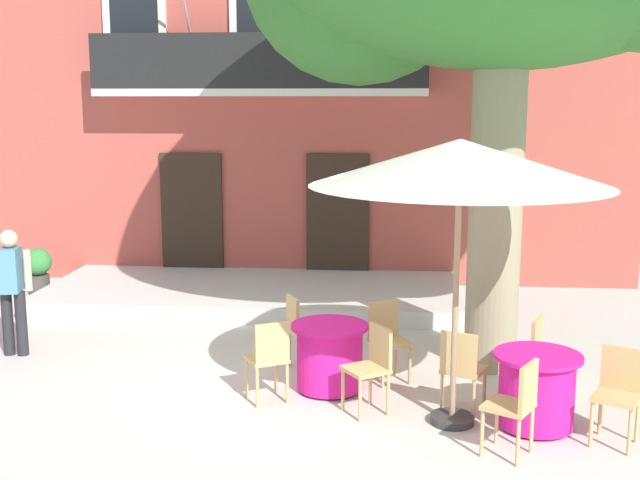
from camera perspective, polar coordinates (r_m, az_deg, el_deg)
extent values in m
plane|color=beige|center=(9.32, -5.46, -10.07)|extent=(120.00, 120.00, 0.00)
cube|color=#B24C42|center=(15.76, -3.01, 12.05)|extent=(13.00, 4.00, 7.50)
cube|color=#332319|center=(14.15, -9.27, 1.61)|extent=(1.10, 0.08, 2.30)
cube|color=#332319|center=(13.75, 1.30, 1.49)|extent=(1.10, 0.08, 2.30)
cube|color=silver|center=(14.32, -13.32, 15.62)|extent=(1.10, 0.08, 1.90)
cube|color=black|center=(14.29, -13.36, 15.63)|extent=(0.84, 0.04, 1.60)
cube|color=silver|center=(13.81, -4.26, 16.07)|extent=(1.10, 0.08, 1.90)
cube|color=black|center=(13.78, -4.28, 16.08)|extent=(0.84, 0.04, 1.60)
cube|color=silver|center=(13.64, 5.29, 16.13)|extent=(1.10, 0.08, 1.90)
cube|color=black|center=(13.61, 5.29, 16.14)|extent=(0.84, 0.04, 1.60)
cube|color=silver|center=(13.45, -4.38, 10.63)|extent=(5.60, 0.65, 0.12)
cube|color=black|center=(13.18, -4.62, 12.86)|extent=(5.60, 0.06, 0.90)
cylinder|color=#B2B2B7|center=(13.61, -9.79, 16.46)|extent=(0.04, 0.95, 1.33)
cylinder|color=#B2B2B7|center=(13.23, 0.78, 16.79)|extent=(0.04, 0.95, 1.33)
cylinder|color=#995638|center=(14.03, -13.86, 11.08)|extent=(0.31, 0.31, 0.24)
ellipsoid|color=#38843D|center=(14.04, -13.92, 12.42)|extent=(0.41, 0.41, 0.42)
cylinder|color=slate|center=(13.48, -4.37, 11.51)|extent=(0.26, 0.26, 0.30)
ellipsoid|color=#4C8E38|center=(13.49, -4.39, 12.84)|extent=(0.34, 0.34, 0.33)
cylinder|color=#995638|center=(13.31, 5.65, 11.39)|extent=(0.29, 0.29, 0.24)
ellipsoid|color=#38843D|center=(13.32, 5.67, 12.50)|extent=(0.37, 0.37, 0.28)
cube|color=silver|center=(12.78, -4.95, -3.90)|extent=(6.64, 2.77, 0.25)
cylinder|color=gray|center=(9.51, 12.59, 1.61)|extent=(0.63, 0.63, 3.68)
cylinder|color=#DB1984|center=(8.85, 0.71, -8.58)|extent=(0.74, 0.74, 0.68)
cylinder|color=#DB1984|center=(8.74, 0.71, -6.28)|extent=(0.86, 0.86, 0.04)
cylinder|color=#2D2823|center=(8.97, 0.70, -10.73)|extent=(0.44, 0.44, 0.03)
cylinder|color=tan|center=(9.77, -0.33, -7.66)|extent=(0.04, 0.04, 0.45)
cylinder|color=tan|center=(9.47, 0.39, -8.24)|extent=(0.04, 0.04, 0.45)
cylinder|color=tan|center=(9.67, -2.24, -7.87)|extent=(0.04, 0.04, 0.45)
cylinder|color=tan|center=(9.36, -1.58, -8.47)|extent=(0.04, 0.04, 0.45)
cube|color=tan|center=(9.49, -0.95, -6.65)|extent=(0.53, 0.53, 0.04)
cube|color=tan|center=(9.37, -1.99, -5.41)|extent=(0.20, 0.36, 0.42)
cylinder|color=tan|center=(8.73, -5.35, -9.91)|extent=(0.04, 0.04, 0.45)
cylinder|color=tan|center=(8.84, -3.23, -9.63)|extent=(0.04, 0.04, 0.45)
cylinder|color=tan|center=(8.43, -4.58, -10.64)|extent=(0.04, 0.04, 0.45)
cylinder|color=tan|center=(8.54, -2.40, -10.34)|extent=(0.04, 0.04, 0.45)
cube|color=tan|center=(8.55, -3.91, -8.58)|extent=(0.54, 0.54, 0.04)
cube|color=tan|center=(8.32, -3.49, -7.45)|extent=(0.35, 0.22, 0.42)
cylinder|color=tan|center=(8.08, 2.92, -11.56)|extent=(0.04, 0.04, 0.45)
cylinder|color=tan|center=(8.35, 1.67, -10.81)|extent=(0.04, 0.04, 0.45)
cylinder|color=tan|center=(8.25, 4.97, -11.11)|extent=(0.04, 0.04, 0.45)
cylinder|color=tan|center=(8.52, 3.67, -10.40)|extent=(0.04, 0.04, 0.45)
cube|color=tan|center=(8.21, 3.33, -9.37)|extent=(0.55, 0.55, 0.04)
cube|color=tan|center=(8.23, 4.41, -7.64)|extent=(0.24, 0.34, 0.42)
cylinder|color=tan|center=(9.12, 6.55, -9.04)|extent=(0.04, 0.04, 0.45)
cylinder|color=tan|center=(8.98, 4.60, -9.32)|extent=(0.04, 0.04, 0.45)
cylinder|color=tan|center=(9.41, 5.57, -8.42)|extent=(0.04, 0.04, 0.45)
cylinder|color=tan|center=(9.27, 3.67, -8.68)|extent=(0.04, 0.04, 0.45)
cube|color=tan|center=(9.12, 5.12, -7.40)|extent=(0.54, 0.54, 0.04)
cube|color=tan|center=(9.21, 4.65, -5.73)|extent=(0.36, 0.20, 0.42)
cylinder|color=#DB1984|center=(8.17, 15.43, -10.59)|extent=(0.74, 0.74, 0.68)
cylinder|color=#DB1984|center=(8.05, 15.56, -8.12)|extent=(0.86, 0.86, 0.04)
cylinder|color=#2D2823|center=(8.30, 15.32, -12.88)|extent=(0.44, 0.44, 0.03)
cylinder|color=tan|center=(7.87, 21.57, -12.88)|extent=(0.04, 0.04, 0.45)
cylinder|color=tan|center=(7.93, 19.10, -12.55)|extent=(0.04, 0.04, 0.45)
cylinder|color=tan|center=(8.18, 22.04, -12.03)|extent=(0.04, 0.04, 0.45)
cylinder|color=tan|center=(8.24, 19.68, -11.71)|extent=(0.04, 0.04, 0.45)
cube|color=tan|center=(7.97, 20.71, -10.65)|extent=(0.54, 0.54, 0.04)
cube|color=tan|center=(8.06, 21.08, -8.71)|extent=(0.36, 0.21, 0.42)
cylinder|color=tan|center=(9.04, 17.76, -9.65)|extent=(0.04, 0.04, 0.45)
cylinder|color=tan|center=(8.72, 17.35, -10.35)|extent=(0.04, 0.04, 0.45)
cylinder|color=tan|center=(9.10, 15.63, -9.41)|extent=(0.04, 0.04, 0.45)
cylinder|color=tan|center=(8.78, 15.14, -10.10)|extent=(0.04, 0.04, 0.45)
cube|color=tan|center=(8.83, 16.55, -8.38)|extent=(0.52, 0.52, 0.04)
cube|color=tan|center=(8.80, 15.47, -6.83)|extent=(0.19, 0.37, 0.42)
cylinder|color=tan|center=(8.62, 9.67, -10.27)|extent=(0.04, 0.04, 0.45)
cylinder|color=tan|center=(8.52, 11.85, -10.60)|extent=(0.04, 0.04, 0.45)
cylinder|color=tan|center=(8.32, 8.84, -11.01)|extent=(0.04, 0.04, 0.45)
cylinder|color=tan|center=(8.22, 11.09, -11.36)|extent=(0.04, 0.04, 0.45)
cube|color=tan|center=(8.33, 10.42, -9.23)|extent=(0.53, 0.53, 0.04)
cube|color=tan|center=(8.10, 10.03, -8.07)|extent=(0.36, 0.20, 0.42)
cylinder|color=tan|center=(7.48, 11.68, -13.60)|extent=(0.04, 0.04, 0.45)
cylinder|color=tan|center=(7.77, 12.70, -12.72)|extent=(0.04, 0.04, 0.45)
cylinder|color=tan|center=(7.37, 14.18, -14.09)|extent=(0.04, 0.04, 0.45)
cylinder|color=tan|center=(7.66, 15.11, -13.16)|extent=(0.04, 0.04, 0.45)
cube|color=tan|center=(7.47, 13.50, -11.66)|extent=(0.55, 0.55, 0.04)
cube|color=tan|center=(7.33, 14.90, -10.22)|extent=(0.22, 0.35, 0.42)
cylinder|color=#997A56|center=(7.82, 9.82, -4.33)|extent=(0.06, 0.06, 2.55)
cylinder|color=#333333|center=(8.22, 9.56, -12.71)|extent=(0.44, 0.44, 0.08)
cone|color=silver|center=(7.60, 10.13, 5.57)|extent=(2.90, 2.90, 0.45)
cylinder|color=#47423D|center=(14.05, -19.72, -3.03)|extent=(0.35, 0.35, 0.32)
ellipsoid|color=#38843D|center=(13.97, -19.82, -1.49)|extent=(0.46, 0.46, 0.46)
cylinder|color=#232328|center=(10.79, -21.73, -5.63)|extent=(0.14, 0.14, 0.83)
cylinder|color=#232328|center=(10.71, -20.86, -5.69)|extent=(0.14, 0.14, 0.83)
cube|color=teal|center=(10.59, -21.54, -2.03)|extent=(0.28, 0.38, 0.56)
sphere|color=beige|center=(10.52, -21.67, 0.10)|extent=(0.22, 0.22, 0.22)
cylinder|color=beige|center=(10.49, -20.46, -2.07)|extent=(0.09, 0.09, 0.52)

